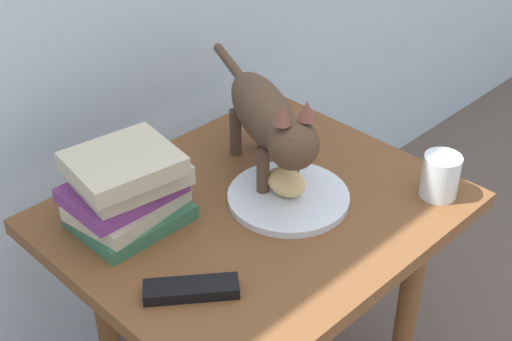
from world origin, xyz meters
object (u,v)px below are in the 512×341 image
bread_roll (286,182)px  book_stack (127,188)px  side_table (256,240)px  candle_jar (440,178)px  cat (268,119)px  tv_remote (191,289)px  plate (288,197)px

bread_roll → book_stack: (-0.25, 0.15, 0.03)m
side_table → book_stack: book_stack is taller
bread_roll → side_table: bearing=157.7°
bread_roll → candle_jar: size_ratio=0.94×
bread_roll → book_stack: book_stack is taller
cat → tv_remote: 0.37m
side_table → bread_roll: bread_roll is taller
bread_roll → tv_remote: 0.30m
book_stack → candle_jar: (0.46, -0.34, -0.03)m
candle_jar → book_stack: bearing=143.2°
side_table → plate: plate is taller
cat → book_stack: bearing=164.0°
plate → candle_jar: size_ratio=2.67×
book_stack → tv_remote: book_stack is taller
bread_roll → candle_jar: (0.21, -0.19, -0.00)m
side_table → bread_roll: size_ratio=8.75×
book_stack → side_table: bearing=-34.0°
candle_jar → tv_remote: (-0.50, 0.12, -0.03)m
candle_jar → tv_remote: 0.52m
bread_roll → candle_jar: 0.29m
side_table → tv_remote: size_ratio=4.67×
candle_jar → bread_roll: bearing=137.8°
side_table → bread_roll: bearing=-22.3°
book_stack → candle_jar: book_stack is taller
side_table → candle_jar: (0.27, -0.22, 0.12)m
tv_remote → plate: bearing=50.4°
side_table → plate: 0.11m
side_table → tv_remote: 0.27m
bread_roll → cat: (0.03, 0.07, 0.09)m
tv_remote → side_table: bearing=59.6°
side_table → book_stack: 0.28m
book_stack → candle_jar: 0.57m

